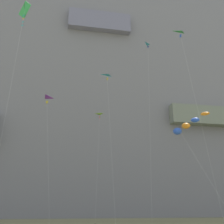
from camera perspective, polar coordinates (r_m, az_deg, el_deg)
The scene contains 8 objects.
cliff_face at distance 76.48m, azimuth -3.87°, elevation 7.76°, with size 180.00×23.50×72.85m.
kite_delta_far_right at distance 41.96m, azimuth -0.69°, elevation 6.50°, with size 1.63×5.01×21.09m.
kite_delta_upper_right at distance 49.77m, azimuth 7.80°, elevation 11.47°, with size 3.06×4.93×29.50m.
kite_delta_low_center at distance 38.85m, azimuth 14.48°, elevation 14.31°, with size 3.31×1.32×24.28m.
kite_diamond_mid_center at distance 41.42m, azimuth -17.63°, elevation 18.88°, with size 1.82×4.82×28.98m.
kite_windsock_upper_mid at distance 30.77m, azimuth 14.83°, elevation -2.87°, with size 3.51×5.82×11.38m.
kite_delta_low_right at distance 47.35m, azimuth -2.51°, elevation -1.97°, with size 1.68×3.89×16.97m.
kite_delta_low_left at distance 45.22m, azimuth -13.65°, elevation 1.56°, with size 3.08×6.19×18.30m.
Camera 1 is at (-7.52, -6.04, 2.59)m, focal length 44.41 mm.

